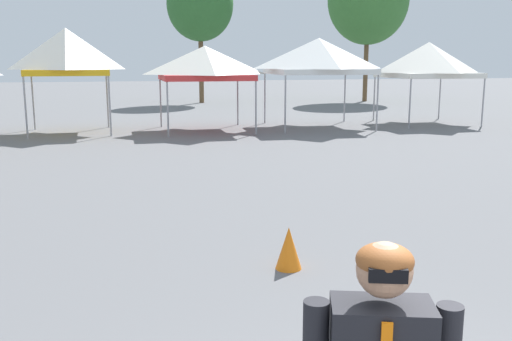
{
  "coord_description": "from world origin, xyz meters",
  "views": [
    {
      "loc": [
        -2.0,
        -1.88,
        2.49
      ],
      "look_at": [
        -0.48,
        4.1,
        1.3
      ],
      "focal_mm": 39.93,
      "sensor_mm": 36.0,
      "label": 1
    }
  ],
  "objects_px": {
    "canopy_tent_center": "(205,63)",
    "canopy_tent_far_left": "(319,56)",
    "canopy_tent_behind_center": "(428,60)",
    "tree_behind_tents_left": "(200,4)",
    "traffic_cone_lot_center": "(289,248)",
    "canopy_tent_behind_right": "(67,52)",
    "tree_behind_tents_center": "(368,0)"
  },
  "relations": [
    {
      "from": "canopy_tent_behind_center",
      "to": "tree_behind_tents_left",
      "type": "height_order",
      "value": "tree_behind_tents_left"
    },
    {
      "from": "canopy_tent_behind_center",
      "to": "tree_behind_tents_left",
      "type": "distance_m",
      "value": 15.57
    },
    {
      "from": "canopy_tent_far_left",
      "to": "tree_behind_tents_center",
      "type": "relative_size",
      "value": 0.42
    },
    {
      "from": "canopy_tent_far_left",
      "to": "tree_behind_tents_center",
      "type": "bearing_deg",
      "value": 58.15
    },
    {
      "from": "canopy_tent_center",
      "to": "traffic_cone_lot_center",
      "type": "xyz_separation_m",
      "value": [
        -1.3,
        -14.12,
        -2.15
      ]
    },
    {
      "from": "tree_behind_tents_left",
      "to": "canopy_tent_far_left",
      "type": "bearing_deg",
      "value": -80.38
    },
    {
      "from": "canopy_tent_center",
      "to": "canopy_tent_far_left",
      "type": "relative_size",
      "value": 0.85
    },
    {
      "from": "canopy_tent_behind_center",
      "to": "traffic_cone_lot_center",
      "type": "height_order",
      "value": "canopy_tent_behind_center"
    },
    {
      "from": "traffic_cone_lot_center",
      "to": "canopy_tent_behind_right",
      "type": "bearing_deg",
      "value": 103.15
    },
    {
      "from": "canopy_tent_center",
      "to": "canopy_tent_behind_center",
      "type": "distance_m",
      "value": 8.94
    },
    {
      "from": "canopy_tent_behind_center",
      "to": "tree_behind_tents_left",
      "type": "relative_size",
      "value": 0.42
    },
    {
      "from": "tree_behind_tents_center",
      "to": "traffic_cone_lot_center",
      "type": "relative_size",
      "value": 16.82
    },
    {
      "from": "tree_behind_tents_center",
      "to": "tree_behind_tents_left",
      "type": "relative_size",
      "value": 1.12
    },
    {
      "from": "canopy_tent_behind_right",
      "to": "canopy_tent_behind_center",
      "type": "height_order",
      "value": "canopy_tent_behind_right"
    },
    {
      "from": "canopy_tent_center",
      "to": "tree_behind_tents_left",
      "type": "bearing_deg",
      "value": 81.75
    },
    {
      "from": "tree_behind_tents_left",
      "to": "traffic_cone_lot_center",
      "type": "relative_size",
      "value": 15.02
    },
    {
      "from": "canopy_tent_behind_right",
      "to": "tree_behind_tents_center",
      "type": "xyz_separation_m",
      "value": [
        16.76,
        12.05,
        3.32
      ]
    },
    {
      "from": "canopy_tent_behind_right",
      "to": "canopy_tent_far_left",
      "type": "distance_m",
      "value": 9.02
    },
    {
      "from": "canopy_tent_center",
      "to": "canopy_tent_far_left",
      "type": "xyz_separation_m",
      "value": [
        4.3,
        0.03,
        0.25
      ]
    },
    {
      "from": "canopy_tent_center",
      "to": "tree_behind_tents_center",
      "type": "xyz_separation_m",
      "value": [
        12.05,
        12.51,
        3.7
      ]
    },
    {
      "from": "canopy_tent_behind_center",
      "to": "tree_behind_tents_center",
      "type": "height_order",
      "value": "tree_behind_tents_center"
    },
    {
      "from": "canopy_tent_far_left",
      "to": "tree_behind_tents_left",
      "type": "bearing_deg",
      "value": 99.62
    },
    {
      "from": "canopy_tent_behind_right",
      "to": "traffic_cone_lot_center",
      "type": "bearing_deg",
      "value": -76.85
    },
    {
      "from": "canopy_tent_behind_center",
      "to": "canopy_tent_far_left",
      "type": "bearing_deg",
      "value": -178.86
    },
    {
      "from": "canopy_tent_far_left",
      "to": "tree_behind_tents_left",
      "type": "xyz_separation_m",
      "value": [
        -2.31,
        13.65,
        3.05
      ]
    },
    {
      "from": "tree_behind_tents_center",
      "to": "tree_behind_tents_left",
      "type": "bearing_deg",
      "value": 173.36
    },
    {
      "from": "canopy_tent_far_left",
      "to": "traffic_cone_lot_center",
      "type": "distance_m",
      "value": 15.41
    },
    {
      "from": "canopy_tent_center",
      "to": "tree_behind_tents_left",
      "type": "xyz_separation_m",
      "value": [
        1.98,
        13.68,
        3.3
      ]
    },
    {
      "from": "tree_behind_tents_left",
      "to": "canopy_tent_behind_center",
      "type": "bearing_deg",
      "value": -62.83
    },
    {
      "from": "canopy_tent_far_left",
      "to": "canopy_tent_behind_center",
      "type": "height_order",
      "value": "canopy_tent_far_left"
    },
    {
      "from": "tree_behind_tents_left",
      "to": "traffic_cone_lot_center",
      "type": "bearing_deg",
      "value": -96.75
    },
    {
      "from": "canopy_tent_center",
      "to": "canopy_tent_far_left",
      "type": "distance_m",
      "value": 4.3
    }
  ]
}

